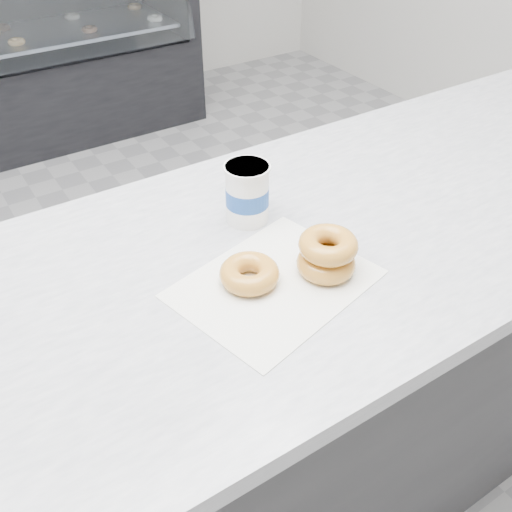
{
  "coord_description": "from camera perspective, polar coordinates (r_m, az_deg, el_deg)",
  "views": [
    {
      "loc": [
        -0.4,
        -1.32,
        1.57
      ],
      "look_at": [
        0.03,
        -0.66,
        0.95
      ],
      "focal_mm": 40.0,
      "sensor_mm": 36.0,
      "label": 1
    }
  ],
  "objects": [
    {
      "name": "ground",
      "position": [
        2.09,
        -10.76,
        -11.53
      ],
      "size": [
        5.0,
        5.0,
        0.0
      ],
      "primitive_type": "plane",
      "color": "#949396",
      "rests_on": "ground"
    },
    {
      "name": "counter",
      "position": [
        1.39,
        -2.47,
        -15.59
      ],
      "size": [
        3.06,
        0.76,
        0.9
      ],
      "color": "#333335",
      "rests_on": "ground"
    },
    {
      "name": "wax_paper",
      "position": [
        1.02,
        1.9,
        -2.77
      ],
      "size": [
        0.39,
        0.33,
        0.0
      ],
      "primitive_type": "cube",
      "rotation": [
        0.0,
        0.0,
        0.24
      ],
      "color": "silver",
      "rests_on": "counter"
    },
    {
      "name": "donut_single",
      "position": [
        1.01,
        -0.66,
        -1.76
      ],
      "size": [
        0.14,
        0.14,
        0.04
      ],
      "primitive_type": "torus",
      "rotation": [
        0.0,
        0.0,
        0.3
      ],
      "color": "gold",
      "rests_on": "wax_paper"
    },
    {
      "name": "donut_stack",
      "position": [
        1.04,
        7.12,
        0.2
      ],
      "size": [
        0.12,
        0.12,
        0.08
      ],
      "color": "gold",
      "rests_on": "wax_paper"
    },
    {
      "name": "coffee_cup",
      "position": [
        1.15,
        -0.88,
        6.34
      ],
      "size": [
        0.09,
        0.09,
        0.13
      ],
      "rotation": [
        0.0,
        0.0,
        0.07
      ],
      "color": "white",
      "rests_on": "counter"
    }
  ]
}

